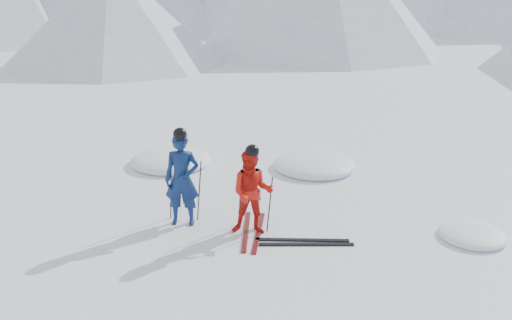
# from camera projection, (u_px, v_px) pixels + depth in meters

# --- Properties ---
(ground) EXTENTS (160.00, 160.00, 0.00)m
(ground) POSITION_uv_depth(u_px,v_px,m) (357.00, 231.00, 10.25)
(ground) COLOR white
(ground) RESTS_ON ground
(skier_blue) EXTENTS (0.73, 0.54, 1.83)m
(skier_blue) POSITION_uv_depth(u_px,v_px,m) (182.00, 180.00, 10.28)
(skier_blue) COLOR #0D2152
(skier_blue) RESTS_ON ground
(skier_red) EXTENTS (0.88, 0.73, 1.62)m
(skier_red) POSITION_uv_depth(u_px,v_px,m) (252.00, 192.00, 9.94)
(skier_red) COLOR red
(skier_red) RESTS_ON ground
(pole_blue_left) EXTENTS (0.12, 0.09, 1.22)m
(pole_blue_left) POSITION_uv_depth(u_px,v_px,m) (171.00, 190.00, 10.58)
(pole_blue_left) COLOR black
(pole_blue_left) RESTS_ON ground
(pole_blue_right) EXTENTS (0.12, 0.07, 1.22)m
(pole_blue_right) POSITION_uv_depth(u_px,v_px,m) (199.00, 191.00, 10.56)
(pole_blue_right) COLOR black
(pole_blue_right) RESTS_ON ground
(pole_red_left) EXTENTS (0.11, 0.09, 1.08)m
(pole_red_left) POSITION_uv_depth(u_px,v_px,m) (240.00, 199.00, 10.32)
(pole_red_left) COLOR black
(pole_red_left) RESTS_ON ground
(pole_red_right) EXTENTS (0.11, 0.08, 1.08)m
(pole_red_right) POSITION_uv_depth(u_px,v_px,m) (270.00, 204.00, 10.10)
(pole_red_right) COLOR black
(pole_red_right) RESTS_ON ground
(ski_worn_left) EXTENTS (0.42, 1.69, 0.03)m
(ski_worn_left) POSITION_uv_depth(u_px,v_px,m) (246.00, 231.00, 10.22)
(ski_worn_left) COLOR black
(ski_worn_left) RESTS_ON ground
(ski_worn_right) EXTENTS (0.30, 1.70, 0.03)m
(ski_worn_right) POSITION_uv_depth(u_px,v_px,m) (259.00, 232.00, 10.17)
(ski_worn_right) COLOR black
(ski_worn_right) RESTS_ON ground
(ski_loose_a) EXTENTS (1.68, 0.42, 0.03)m
(ski_loose_a) POSITION_uv_depth(u_px,v_px,m) (302.00, 240.00, 9.87)
(ski_loose_a) COLOR black
(ski_loose_a) RESTS_ON ground
(ski_loose_b) EXTENTS (1.68, 0.48, 0.03)m
(ski_loose_b) POSITION_uv_depth(u_px,v_px,m) (306.00, 244.00, 9.71)
(ski_loose_b) COLOR black
(ski_loose_b) RESTS_ON ground
(snow_lumps) EXTENTS (9.69, 6.66, 0.45)m
(snow_lumps) POSITION_uv_depth(u_px,v_px,m) (269.00, 176.00, 13.12)
(snow_lumps) COLOR white
(snow_lumps) RESTS_ON ground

